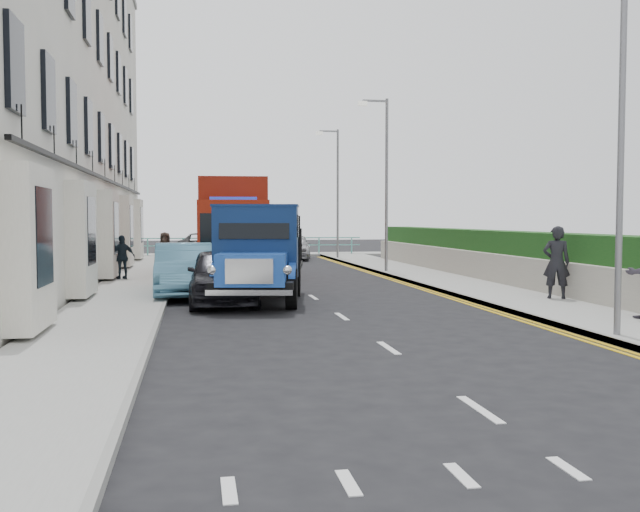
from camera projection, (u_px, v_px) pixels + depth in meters
The scene contains 21 objects.
ground at pixel (362, 330), 14.21m from camera, with size 120.00×120.00×0.00m, color black.
pavement_west at pixel (133, 288), 22.17m from camera, with size 2.40×38.00×0.12m, color gray.
pavement_east at pixel (454, 283), 23.97m from camera, with size 2.60×38.00×0.12m, color gray.
promenade at pixel (251, 255), 42.74m from camera, with size 30.00×2.50×0.12m, color gray.
sea_plane at pixel (228, 240), 73.24m from camera, with size 120.00×120.00×0.00m, color #515E6F.
terrace_west at pixel (15, 78), 25.00m from camera, with size 6.31×30.20×14.25m.
garden_east at pixel (508, 258), 24.25m from camera, with size 1.45×28.00×1.75m.
seafront_railing at pixel (252, 246), 41.92m from camera, with size 13.00×0.08×1.11m.
lamp_near at pixel (615, 120), 12.75m from camera, with size 1.23×0.18×7.00m.
lamp_mid at pixel (384, 174), 28.49m from camera, with size 1.23×0.18×7.00m.
lamp_far at pixel (335, 186), 38.33m from camera, with size 1.23×0.18×7.00m.
bedford_lorry at pixel (257, 260), 18.31m from camera, with size 2.95×5.60×2.54m.
red_lorry at pixel (233, 225), 26.88m from camera, with size 2.75×7.22×3.72m.
parked_car_front at pixel (222, 276), 18.52m from camera, with size 1.75×4.34×1.48m, color black.
parked_car_mid at pixel (184, 270), 20.44m from camera, with size 1.60×4.60×1.52m, color #518DAE.
parked_car_rear at pixel (211, 254), 31.44m from camera, with size 1.83×4.50×1.31m, color #B2B2B8.
seafront_car_left at pixel (203, 246), 38.95m from camera, with size 2.40×5.21×1.45m, color black.
seafront_car_right at pixel (295, 247), 38.54m from camera, with size 1.65×4.10×1.40m, color #A2A3A6.
pedestrian_east_near at pixel (556, 262), 18.74m from camera, with size 0.70×0.46×1.91m, color black.
pedestrian_west_near at pixel (123, 257), 24.80m from camera, with size 0.90×0.37×1.53m, color black.
pedestrian_west_far at pixel (165, 254), 26.56m from camera, with size 0.78×0.51×1.61m, color #42382F.
Camera 1 is at (-3.25, -13.76, 2.23)m, focal length 40.00 mm.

